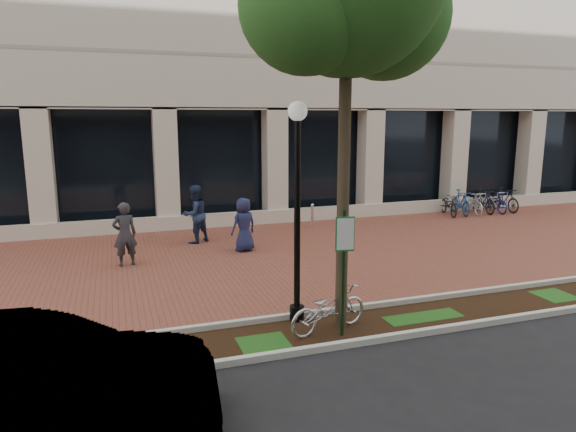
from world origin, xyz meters
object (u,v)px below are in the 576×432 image
object	(u,v)px
parking_sign	(344,257)
pedestrian_right	(244,225)
locked_bicycle	(329,308)
bollard	(312,215)
pedestrian_left	(125,234)
bike_rack_cluster	(477,202)
sedan_near_curb	(30,387)
pedestrian_mid	(195,214)
lamppost	(297,201)

from	to	relation	value
parking_sign	pedestrian_right	distance (m)	6.46
locked_bicycle	bollard	bearing A→B (deg)	-34.63
pedestrian_left	bike_rack_cluster	world-z (taller)	pedestrian_left
pedestrian_right	sedan_near_curb	distance (m)	9.27
locked_bicycle	pedestrian_right	distance (m)	6.14
locked_bicycle	pedestrian_left	distance (m)	6.63
pedestrian_mid	sedan_near_curb	xyz separation A→B (m)	(-3.43, -9.53, -0.18)
pedestrian_left	pedestrian_mid	world-z (taller)	pedestrian_mid
locked_bicycle	sedan_near_curb	size ratio (longest dim) A/B	0.38
pedestrian_mid	sedan_near_curb	bearing A→B (deg)	39.68
locked_bicycle	bike_rack_cluster	distance (m)	13.78
parking_sign	bike_rack_cluster	world-z (taller)	parking_sign
pedestrian_left	pedestrian_right	size ratio (longest dim) A/B	1.08
parking_sign	lamppost	bearing A→B (deg)	131.66
sedan_near_curb	locked_bicycle	bearing A→B (deg)	-61.47
lamppost	bike_rack_cluster	bearing A→B (deg)	37.31
parking_sign	lamppost	xyz separation A→B (m)	(-0.53, 0.95, 0.88)
lamppost	pedestrian_mid	distance (m)	7.17
parking_sign	bike_rack_cluster	size ratio (longest dim) A/B	0.66
locked_bicycle	pedestrian_mid	world-z (taller)	pedestrian_mid
lamppost	sedan_near_curb	xyz separation A→B (m)	(-4.32, -2.56, -1.64)
parking_sign	sedan_near_curb	size ratio (longest dim) A/B	0.52
lamppost	parking_sign	bearing A→B (deg)	-60.79
parking_sign	bollard	world-z (taller)	parking_sign
pedestrian_mid	bike_rack_cluster	distance (m)	11.83
lamppost	bike_rack_cluster	xyz separation A→B (m)	(10.86, 8.28, -1.89)
lamppost	pedestrian_right	distance (m)	5.70
parking_sign	bollard	bearing A→B (deg)	84.31
lamppost	pedestrian_right	xyz separation A→B (m)	(0.31, 5.47, -1.57)
parking_sign	sedan_near_curb	world-z (taller)	parking_sign
locked_bicycle	pedestrian_mid	bearing A→B (deg)	-5.58
locked_bicycle	bollard	distance (m)	9.04
bollard	bike_rack_cluster	distance (m)	7.46
pedestrian_right	sedan_near_curb	world-z (taller)	pedestrian_right
bollard	bike_rack_cluster	size ratio (longest dim) A/B	0.25
pedestrian_left	parking_sign	bearing A→B (deg)	110.54
pedestrian_right	parking_sign	bearing A→B (deg)	72.22
pedestrian_mid	pedestrian_right	bearing A→B (deg)	98.15
lamppost	bike_rack_cluster	world-z (taller)	lamppost
pedestrian_left	pedestrian_right	xyz separation A→B (m)	(3.35, 0.46, -0.06)
parking_sign	pedestrian_mid	size ratio (longest dim) A/B	1.27
pedestrian_mid	bike_rack_cluster	xyz separation A→B (m)	(11.75, 1.31, -0.44)
locked_bicycle	pedestrian_right	size ratio (longest dim) A/B	1.05
bollard	sedan_near_curb	distance (m)	12.97
locked_bicycle	pedestrian_left	world-z (taller)	pedestrian_left
pedestrian_left	bollard	xyz separation A→B (m)	(6.45, 2.85, -0.41)
pedestrian_left	pedestrian_right	bearing A→B (deg)	177.50
lamppost	bollard	bearing A→B (deg)	66.49
pedestrian_left	bike_rack_cluster	xyz separation A→B (m)	(13.90, 3.28, -0.39)
pedestrian_right	locked_bicycle	bearing A→B (deg)	70.92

